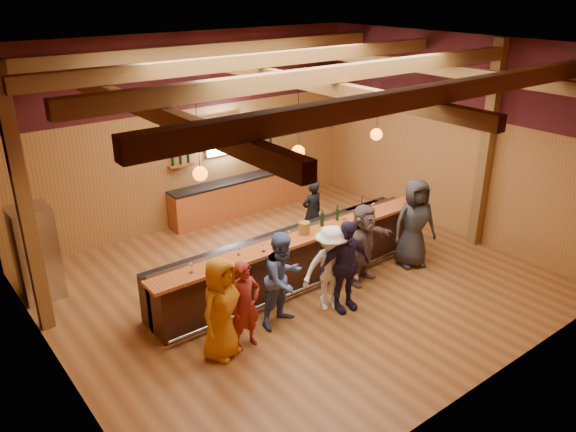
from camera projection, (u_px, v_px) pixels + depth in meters
The scene contains 27 objects.
room at pixel (296, 123), 9.89m from camera, with size 9.04×9.00×4.52m.
bar_counter at pixel (293, 257), 11.01m from camera, with size 6.30×1.07×1.11m.
back_bar_cabinet at pixel (243, 195), 14.30m from camera, with size 4.00×0.52×0.95m.
window at pixel (222, 135), 13.62m from camera, with size 0.95×0.09×0.95m.
framed_pictures at pixel (252, 128), 14.09m from camera, with size 5.35×0.05×0.45m.
wine_shelves at pixel (225, 153), 13.74m from camera, with size 3.00×0.18×0.30m.
pendant_lights at pixel (298, 151), 10.04m from camera, with size 4.24×0.24×1.37m.
stainless_fridge at pixel (36, 253), 10.33m from camera, with size 0.70×0.70×1.80m, color silver.
customer_orange at pixel (221, 308), 8.68m from camera, with size 0.84×0.55×1.71m, color #B96711.
customer_redvest at pixel (245, 305), 8.93m from camera, with size 0.56×0.36×1.52m, color maroon.
customer_denim at pixel (283, 279), 9.52m from camera, with size 0.83×0.65×1.71m, color #495C92.
customer_white at pixel (331, 268), 9.97m from camera, with size 1.05×0.60×1.62m, color white.
customer_navy at pixel (345, 266), 9.92m from camera, with size 1.02×0.42×1.74m, color #231B36.
customer_brown at pixel (363, 244), 10.87m from camera, with size 1.51×0.48×1.63m, color #614E4E.
customer_dark at pixel (415, 223), 11.49m from camera, with size 0.92×0.60×1.88m, color #2A2A2D.
bartender at pixel (312, 212), 12.56m from camera, with size 0.54×0.35×1.48m, color black.
ice_bucket at pixel (304, 228), 10.57m from camera, with size 0.21×0.21×0.23m, color brown.
bottle_a at pixel (322, 220), 10.90m from camera, with size 0.07×0.07×0.35m.
bottle_b at pixel (337, 214), 11.16m from camera, with size 0.07×0.07×0.31m.
glass_a at pixel (191, 265), 9.15m from camera, with size 0.08×0.08×0.19m.
glass_b at pixel (209, 263), 9.28m from camera, with size 0.07×0.07×0.16m.
glass_c at pixel (238, 249), 9.74m from camera, with size 0.07×0.07×0.16m.
glass_d at pixel (263, 245), 9.87m from camera, with size 0.08×0.08×0.17m.
glass_e at pixel (289, 233), 10.35m from camera, with size 0.08×0.08×0.17m.
glass_f at pixel (344, 219), 10.96m from camera, with size 0.08×0.08×0.17m.
glass_g at pixel (363, 210), 11.37m from camera, with size 0.08×0.08×0.19m.
glass_h at pixel (373, 205), 11.58m from camera, with size 0.09×0.09×0.19m.
Camera 1 is at (-6.08, -7.56, 5.55)m, focal length 35.00 mm.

